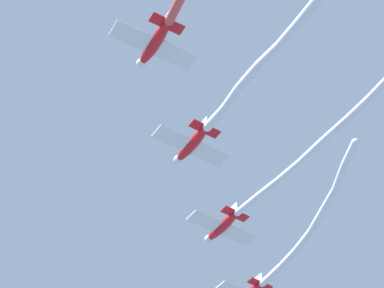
# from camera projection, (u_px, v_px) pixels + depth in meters

# --- Properties ---
(smoke_trail_lead) EXTENTS (3.37, 22.01, 1.50)m
(smoke_trail_lead) POSITION_uv_depth(u_px,v_px,m) (312.00, 221.00, 80.10)
(smoke_trail_lead) COLOR white
(airplane_left_wing) EXTENTS (7.41, 5.60, 1.83)m
(airplane_left_wing) POSITION_uv_depth(u_px,v_px,m) (222.00, 227.00, 80.79)
(airplane_left_wing) COLOR red
(smoke_trail_left_wing) EXTENTS (4.54, 24.76, 1.24)m
(smoke_trail_left_wing) POSITION_uv_depth(u_px,v_px,m) (323.00, 139.00, 72.34)
(smoke_trail_left_wing) COLOR white
(airplane_right_wing) EXTENTS (7.40, 5.57, 1.83)m
(airplane_right_wing) POSITION_uv_depth(u_px,v_px,m) (191.00, 145.00, 73.32)
(airplane_right_wing) COLOR red
(smoke_trail_right_wing) EXTENTS (2.94, 20.77, 2.85)m
(smoke_trail_right_wing) POSITION_uv_depth(u_px,v_px,m) (271.00, 54.00, 65.05)
(smoke_trail_right_wing) COLOR white
(airplane_slot) EXTENTS (7.35, 5.50, 1.83)m
(airplane_slot) POSITION_uv_depth(u_px,v_px,m) (154.00, 44.00, 65.85)
(airplane_slot) COLOR red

